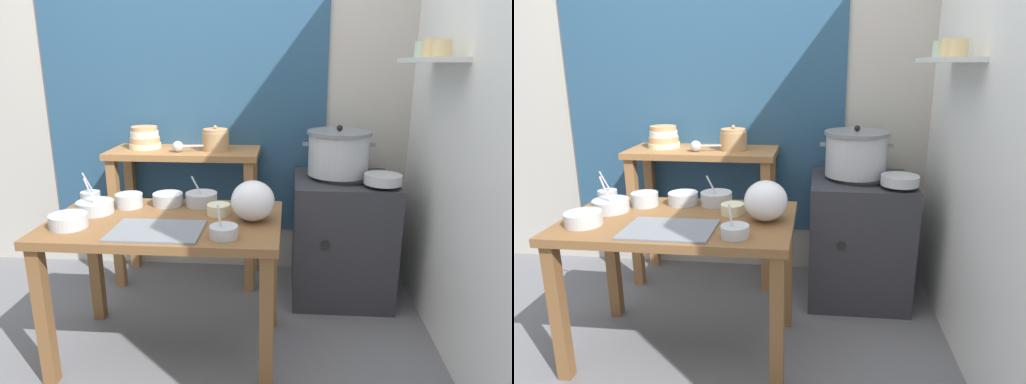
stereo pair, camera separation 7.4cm
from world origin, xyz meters
TOP-DOWN VIEW (x-y plane):
  - ground_plane at (0.00, 0.00)m, footprint 9.00×9.00m
  - wall_back at (0.08, 1.10)m, footprint 4.40×0.12m
  - wall_right at (1.40, 0.20)m, footprint 0.30×3.20m
  - prep_table at (-0.02, 0.00)m, footprint 1.10×0.66m
  - back_shelf_table at (-0.11, 0.83)m, footprint 0.96×0.40m
  - stove_block at (0.90, 0.70)m, footprint 0.60×0.61m
  - steamer_pot at (0.86, 0.72)m, footprint 0.43×0.38m
  - clay_pot at (0.09, 0.83)m, footprint 0.17×0.17m
  - bowl_stack_enamel at (-0.38, 0.87)m, footprint 0.21×0.21m
  - ladle at (-0.12, 0.75)m, footprint 0.27×0.09m
  - serving_tray at (-0.02, -0.17)m, footprint 0.40×0.28m
  - plastic_bag at (0.40, 0.02)m, footprint 0.20×0.21m
  - wide_pan at (1.09, 0.51)m, footprint 0.21×0.21m
  - prep_bowl_0 at (-0.43, -0.14)m, footprint 0.17×0.17m
  - prep_bowl_1 at (-0.39, 0.07)m, footprint 0.18×0.18m
  - prep_bowl_2 at (0.22, 0.09)m, footprint 0.11×0.11m
  - prep_bowl_3 at (-0.07, 0.22)m, footprint 0.16×0.16m
  - prep_bowl_4 at (0.11, 0.23)m, footprint 0.16×0.16m
  - prep_bowl_5 at (-0.50, 0.25)m, footprint 0.10×0.10m
  - prep_bowl_6 at (-0.26, 0.18)m, footprint 0.14×0.14m
  - prep_bowl_7 at (0.29, -0.21)m, footprint 0.12×0.12m

SIDE VIEW (x-z plane):
  - ground_plane at x=0.00m, z-range 0.00..0.00m
  - stove_block at x=0.90m, z-range -0.01..0.77m
  - prep_table at x=-0.02m, z-range 0.25..0.97m
  - back_shelf_table at x=-0.11m, z-range 0.23..1.13m
  - serving_tray at x=-0.02m, z-range 0.72..0.73m
  - prep_bowl_2 at x=0.22m, z-range 0.72..0.77m
  - prep_bowl_7 at x=0.29m, z-range 0.68..0.82m
  - prep_bowl_5 at x=-0.50m, z-range 0.67..0.83m
  - prep_bowl_1 at x=-0.39m, z-range 0.66..0.84m
  - prep_bowl_0 at x=-0.43m, z-range 0.72..0.78m
  - prep_bowl_3 at x=-0.07m, z-range 0.72..0.79m
  - prep_bowl_4 at x=0.11m, z-range 0.68..0.84m
  - prep_bowl_6 at x=-0.26m, z-range 0.72..0.79m
  - wide_pan at x=1.09m, z-range 0.78..0.83m
  - plastic_bag at x=0.40m, z-range 0.72..0.91m
  - steamer_pot at x=0.86m, z-range 0.76..1.07m
  - ladle at x=-0.12m, z-range 0.90..0.97m
  - bowl_stack_enamel at x=-0.38m, z-range 0.89..1.04m
  - clay_pot at x=0.09m, z-range 0.89..1.05m
  - wall_right at x=1.40m, z-range 0.00..2.60m
  - wall_back at x=0.08m, z-range 0.00..2.60m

